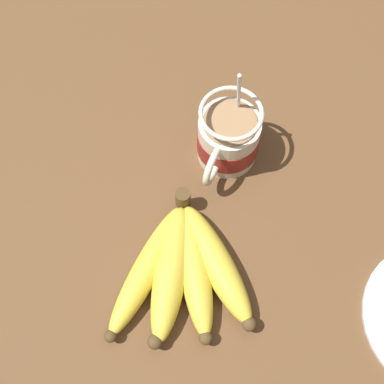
# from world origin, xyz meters

# --- Properties ---
(table) EXTENTS (1.39, 1.39, 0.03)m
(table) POSITION_xyz_m (0.00, 0.00, 0.02)
(table) COLOR brown
(table) RESTS_ON ground
(coffee_mug) EXTENTS (0.12, 0.08, 0.16)m
(coffee_mug) POSITION_xyz_m (-0.08, -0.03, 0.08)
(coffee_mug) COLOR beige
(coffee_mug) RESTS_ON table
(banana_bunch) EXTENTS (0.21, 0.17, 0.04)m
(banana_bunch) POSITION_xyz_m (0.11, -0.01, 0.05)
(banana_bunch) COLOR #4C381E
(banana_bunch) RESTS_ON table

